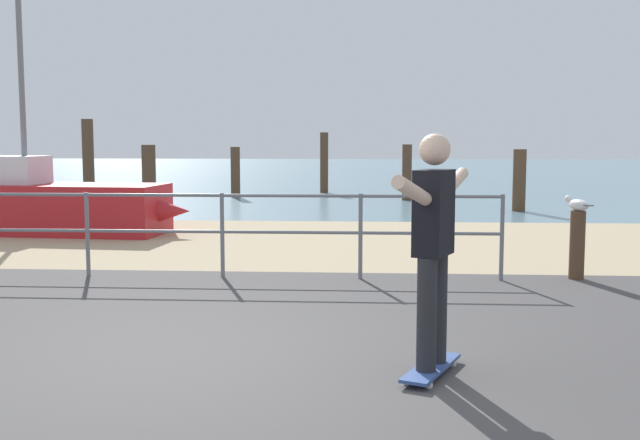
% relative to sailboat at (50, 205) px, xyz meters
% --- Properties ---
extents(ground_plane, '(24.00, 10.00, 0.04)m').
position_rel_sailboat_xyz_m(ground_plane, '(4.27, -8.73, -0.52)').
color(ground_plane, '#474444').
rests_on(ground_plane, ground).
extents(beach_strip, '(24.00, 6.00, 0.04)m').
position_rel_sailboat_xyz_m(beach_strip, '(4.27, -0.73, -0.52)').
color(beach_strip, tan).
rests_on(beach_strip, ground).
extents(sea_surface, '(72.00, 50.00, 0.04)m').
position_rel_sailboat_xyz_m(sea_surface, '(4.27, 27.27, -0.52)').
color(sea_surface, slate).
rests_on(sea_surface, ground).
extents(railing_fence, '(11.79, 0.05, 1.05)m').
position_rel_sailboat_xyz_m(railing_fence, '(1.40, -4.13, 0.18)').
color(railing_fence, slate).
rests_on(railing_fence, ground).
extents(sailboat, '(5.02, 1.75, 5.19)m').
position_rel_sailboat_xyz_m(sailboat, '(0.00, 0.00, 0.00)').
color(sailboat, '#B21E23').
rests_on(sailboat, ground).
extents(skateboard, '(0.50, 0.81, 0.08)m').
position_rel_sailboat_xyz_m(skateboard, '(6.14, -7.86, -0.45)').
color(skateboard, '#334C8C').
rests_on(skateboard, ground).
extents(skateboarder, '(0.64, 1.37, 1.65)m').
position_rel_sailboat_xyz_m(skateboarder, '(6.14, -7.86, 0.50)').
color(skateboarder, '#26262B').
rests_on(skateboarder, skateboard).
extents(bollard_short, '(0.18, 0.18, 0.84)m').
position_rel_sailboat_xyz_m(bollard_short, '(8.19, -3.97, -0.10)').
color(bollard_short, '#513826').
rests_on(bollard_short, ground).
extents(seagull, '(0.26, 0.46, 0.18)m').
position_rel_sailboat_xyz_m(seagull, '(8.19, -3.96, 0.40)').
color(seagull, white).
rests_on(seagull, bollard_short).
extents(groyne_post_0, '(0.36, 0.36, 2.33)m').
position_rel_sailboat_xyz_m(groyne_post_0, '(-3.12, 10.18, 0.64)').
color(groyne_post_0, '#513826').
rests_on(groyne_post_0, ground).
extents(groyne_post_1, '(0.40, 0.40, 1.54)m').
position_rel_sailboat_xyz_m(groyne_post_1, '(-0.66, 8.36, 0.25)').
color(groyne_post_1, '#513826').
rests_on(groyne_post_1, ground).
extents(groyne_post_2, '(0.27, 0.27, 1.48)m').
position_rel_sailboat_xyz_m(groyne_post_2, '(1.81, 8.70, 0.22)').
color(groyne_post_2, '#513826').
rests_on(groyne_post_2, ground).
extents(groyne_post_3, '(0.26, 0.26, 1.91)m').
position_rel_sailboat_xyz_m(groyne_post_3, '(4.27, 10.75, 0.44)').
color(groyne_post_3, '#513826').
rests_on(groyne_post_3, ground).
extents(groyne_post_4, '(0.27, 0.27, 1.56)m').
position_rel_sailboat_xyz_m(groyne_post_4, '(6.73, 7.86, 0.26)').
color(groyne_post_4, '#513826').
rests_on(groyne_post_4, ground).
extents(groyne_post_5, '(0.30, 0.30, 1.47)m').
position_rel_sailboat_xyz_m(groyne_post_5, '(9.20, 4.79, 0.21)').
color(groyne_post_5, '#513826').
rests_on(groyne_post_5, ground).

